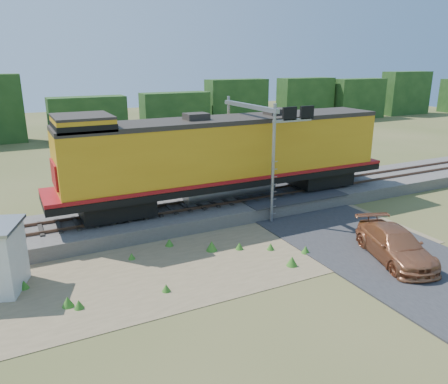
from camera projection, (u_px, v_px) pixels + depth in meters
ground at (231, 258)px, 21.41m from camera, size 140.00×140.00×0.00m
ballast at (185, 213)px, 26.42m from camera, size 70.00×5.00×0.80m
rails at (185, 206)px, 26.28m from camera, size 70.00×1.54×0.16m
dirt_shoulder at (189, 261)px, 20.98m from camera, size 26.00×8.00×0.03m
road at (333, 227)px, 25.02m from camera, size 7.00×66.00×0.86m
tree_line_north at (86, 113)px, 52.99m from camera, size 130.00×3.00×6.50m
weed_clumps at (162, 272)px, 20.00m from camera, size 15.00×6.20×0.56m
locomotive at (225, 155)px, 26.62m from camera, size 21.89×3.34×5.65m
signal_gantry at (260, 129)px, 26.48m from camera, size 2.77×6.20×7.00m
car at (395, 245)px, 21.00m from camera, size 3.66×5.68×1.53m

